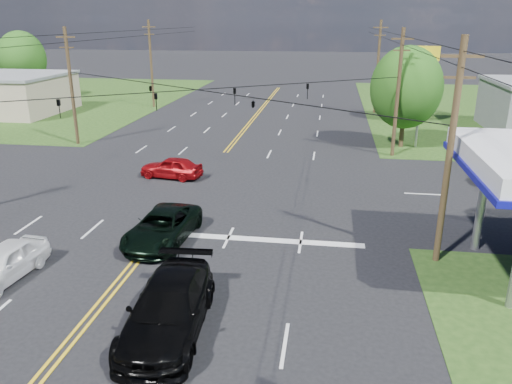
% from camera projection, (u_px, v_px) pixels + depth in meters
% --- Properties ---
extents(ground, '(280.00, 280.00, 0.00)m').
position_uv_depth(ground, '(200.00, 184.00, 32.15)').
color(ground, black).
rests_on(ground, ground).
extents(grass_nw, '(46.00, 48.00, 0.03)m').
position_uv_depth(grass_nw, '(7.00, 98.00, 66.95)').
color(grass_nw, '#204114').
rests_on(grass_nw, ground).
extents(stop_bar, '(10.00, 0.50, 0.02)m').
position_uv_depth(stop_bar, '(259.00, 240.00, 23.98)').
color(stop_bar, silver).
rests_on(stop_bar, ground).
extents(pole_se, '(1.60, 0.28, 9.50)m').
position_uv_depth(pole_se, '(450.00, 152.00, 20.31)').
color(pole_se, '#40321B').
rests_on(pole_se, ground).
extents(pole_nw, '(1.60, 0.28, 9.50)m').
position_uv_depth(pole_nw, '(71.00, 85.00, 40.77)').
color(pole_nw, '#40321B').
rests_on(pole_nw, ground).
extents(pole_ne, '(1.60, 0.28, 9.50)m').
position_uv_depth(pole_ne, '(398.00, 92.00, 37.13)').
color(pole_ne, '#40321B').
rests_on(pole_ne, ground).
extents(pole_left_far, '(1.60, 0.28, 10.00)m').
position_uv_depth(pole_left_far, '(151.00, 63.00, 58.44)').
color(pole_left_far, '#40321B').
rests_on(pole_left_far, ground).
extents(pole_right_far, '(1.60, 0.28, 10.00)m').
position_uv_depth(pole_right_far, '(378.00, 66.00, 54.79)').
color(pole_right_far, '#40321B').
rests_on(pole_right_far, ground).
extents(span_wire_signals, '(26.00, 18.00, 1.13)m').
position_uv_depth(span_wire_signals, '(196.00, 90.00, 30.19)').
color(span_wire_signals, black).
rests_on(span_wire_signals, ground).
extents(power_lines, '(26.04, 100.00, 0.64)m').
position_uv_depth(power_lines, '(185.00, 47.00, 27.46)').
color(power_lines, black).
rests_on(power_lines, ground).
extents(tree_right_a, '(5.70, 5.70, 8.18)m').
position_uv_depth(tree_right_a, '(406.00, 88.00, 39.81)').
color(tree_right_a, '#40321B').
rests_on(tree_right_a, ground).
extents(tree_right_b, '(4.94, 4.94, 7.09)m').
position_uv_depth(tree_right_b, '(415.00, 79.00, 50.88)').
color(tree_right_b, '#40321B').
rests_on(tree_right_b, ground).
extents(tree_far_l, '(6.08, 6.08, 8.72)m').
position_uv_depth(tree_far_l, '(22.00, 59.00, 64.83)').
color(tree_far_l, '#40321B').
rests_on(tree_far_l, ground).
extents(pickup_dkgreen, '(2.83, 5.49, 1.48)m').
position_uv_depth(pickup_dkgreen, '(162.00, 227.00, 23.58)').
color(pickup_dkgreen, black).
rests_on(pickup_dkgreen, ground).
extents(suv_black, '(2.81, 6.16, 1.75)m').
position_uv_depth(suv_black, '(168.00, 308.00, 16.69)').
color(suv_black, black).
rests_on(suv_black, ground).
extents(pickup_white, '(2.14, 4.40, 1.45)m').
position_uv_depth(pickup_white, '(3.00, 263.00, 20.16)').
color(pickup_white, white).
rests_on(pickup_white, ground).
extents(sedan_red, '(4.32, 2.21, 1.41)m').
position_uv_depth(sedan_red, '(171.00, 167.00, 33.17)').
color(sedan_red, '#9A0B0F').
rests_on(sedan_red, ground).
extents(polesign_ne, '(2.22, 0.81, 8.12)m').
position_uv_depth(polesign_ne, '(423.00, 69.00, 39.28)').
color(polesign_ne, '#A5A5AA').
rests_on(polesign_ne, ground).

